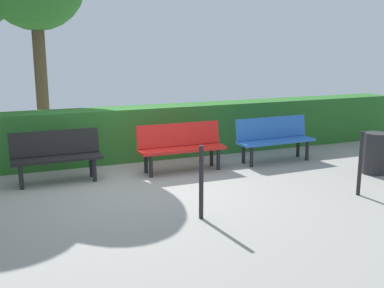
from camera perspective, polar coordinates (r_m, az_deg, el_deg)
ground_plane at (r=7.72m, az=-7.25°, el=-5.08°), size 16.00×16.00×0.00m
bench_blue at (r=9.25m, az=10.08°, el=0.86°), size 1.60×0.51×0.86m
bench_red at (r=8.43m, az=-1.36°, el=-0.08°), size 1.60×0.48×0.86m
bench_black at (r=8.07m, az=-16.36°, el=-1.18°), size 1.47×0.47×0.86m
hedge_row at (r=9.46m, az=-4.46°, el=1.51°), size 11.44×0.64×1.05m
railing_post_near at (r=7.51m, az=20.00°, el=-2.28°), size 0.06×0.06×1.00m
railing_post_mid at (r=6.12m, az=1.15°, el=-4.77°), size 0.06×0.06×1.00m
trash_bin at (r=8.88m, az=21.55°, el=-1.07°), size 0.40×0.40×0.74m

